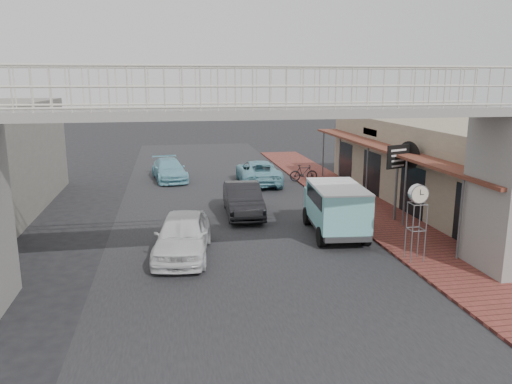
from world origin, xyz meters
name	(u,v)px	position (x,y,z in m)	size (l,w,h in m)	color
ground	(242,244)	(0.00, 0.00, 0.00)	(120.00, 120.00, 0.00)	black
road_strip	(242,244)	(0.00, 0.00, 0.01)	(10.00, 60.00, 0.01)	black
sidewalk	(374,214)	(6.50, 3.00, 0.05)	(3.00, 40.00, 0.10)	brown
shophouse_row	(456,165)	(10.97, 4.00, 2.01)	(7.20, 18.00, 4.00)	gray
footbridge	(262,182)	(0.00, -4.00, 3.18)	(16.40, 2.40, 6.34)	gray
white_hatchback	(183,235)	(-2.21, -0.85, 0.76)	(1.79, 4.44, 1.51)	white
dark_sedan	(243,199)	(0.66, 4.11, 0.72)	(1.53, 4.39, 1.45)	black
angkot_curb	(258,172)	(2.59, 10.89, 0.70)	(2.31, 5.02, 1.39)	#6CABBB
angkot_far	(169,170)	(-2.57, 12.92, 0.64)	(1.80, 4.43, 1.28)	#72B4C5
angkot_van	(336,203)	(3.79, 0.52, 1.30)	(2.25, 4.32, 2.04)	black
motorcycle_near	(326,186)	(5.62, 7.29, 0.52)	(0.56, 1.60, 0.84)	black
motorcycle_far	(304,173)	(5.30, 10.68, 0.60)	(0.47, 1.67, 1.00)	black
street_clock	(418,198)	(5.39, -2.89, 2.25)	(0.64, 0.51, 2.59)	#59595B
arrow_sign	(412,156)	(7.72, 2.14, 2.82)	(2.03, 1.37, 3.37)	#59595B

